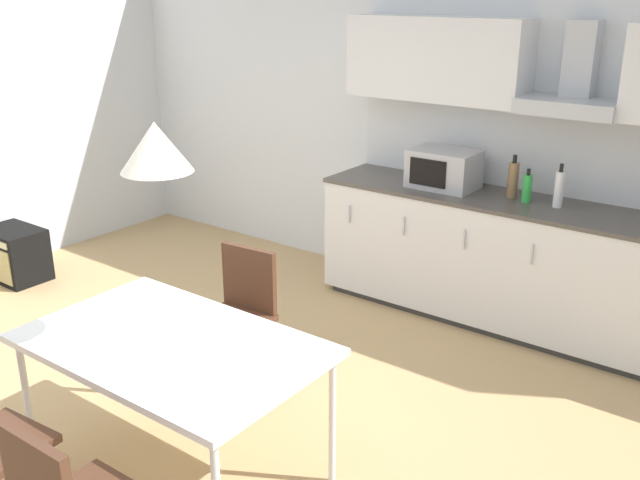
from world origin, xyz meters
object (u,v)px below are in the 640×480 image
(bottle_brown, at_px, (513,179))
(bottle_green, at_px, (527,188))
(chair_far_left, at_px, (240,305))
(guitar_amp, at_px, (15,254))
(dining_table, at_px, (172,350))
(microwave, at_px, (444,169))
(bottle_white, at_px, (559,189))
(pendant_lamp, at_px, (156,147))

(bottle_brown, relative_size, bottle_green, 1.30)
(chair_far_left, bearing_deg, guitar_amp, 177.80)
(guitar_amp, bearing_deg, dining_table, -17.37)
(bottle_brown, relative_size, chair_far_left, 0.35)
(bottle_green, relative_size, chair_far_left, 0.27)
(bottle_green, height_order, guitar_amp, bottle_green)
(microwave, distance_m, bottle_green, 0.64)
(bottle_white, bearing_deg, bottle_brown, 173.27)
(bottle_green, bearing_deg, guitar_amp, -155.67)
(bottle_brown, xyz_separation_m, chair_far_left, (-0.92, -1.83, -0.54))
(bottle_brown, bearing_deg, chair_far_left, -116.77)
(chair_far_left, distance_m, pendant_lamp, 1.47)
(bottle_green, distance_m, dining_table, 2.73)
(dining_table, relative_size, pendant_lamp, 4.55)
(microwave, bearing_deg, pendant_lamp, -91.73)
(chair_far_left, relative_size, pendant_lamp, 2.72)
(microwave, bearing_deg, chair_far_left, -103.10)
(dining_table, bearing_deg, pendant_lamp, -33.69)
(microwave, distance_m, bottle_white, 0.85)
(bottle_white, xyz_separation_m, guitar_amp, (-3.93, -1.69, -0.84))
(chair_far_left, height_order, guitar_amp, chair_far_left)
(guitar_amp, xyz_separation_m, pendant_lamp, (3.00, -0.94, 1.47))
(bottle_white, distance_m, dining_table, 2.81)
(bottle_brown, bearing_deg, bottle_white, -6.73)
(bottle_brown, relative_size, guitar_amp, 0.59)
(dining_table, xyz_separation_m, pendant_lamp, (0.00, -0.00, 0.99))
(bottle_green, bearing_deg, microwave, -179.52)
(pendant_lamp, bearing_deg, bottle_brown, 77.54)
(bottle_white, height_order, dining_table, bottle_white)
(chair_far_left, xyz_separation_m, pendant_lamp, (0.33, -0.84, 1.16))
(bottle_white, bearing_deg, guitar_amp, -156.72)
(bottle_brown, distance_m, dining_table, 2.76)
(bottle_white, relative_size, guitar_amp, 0.57)
(microwave, xyz_separation_m, pendant_lamp, (-0.08, -2.61, 0.61))
(bottle_brown, bearing_deg, microwave, -173.73)
(bottle_green, relative_size, guitar_amp, 0.45)
(bottle_white, height_order, pendant_lamp, pendant_lamp)
(microwave, relative_size, pendant_lamp, 1.50)
(bottle_white, relative_size, dining_table, 0.20)
(bottle_brown, height_order, bottle_white, bottle_brown)
(bottle_green, xyz_separation_m, pendant_lamp, (-0.71, -2.62, 0.65))
(guitar_amp, bearing_deg, microwave, 28.54)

